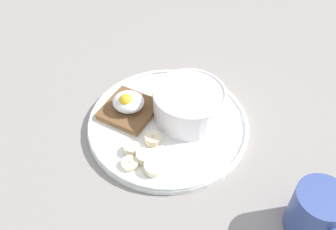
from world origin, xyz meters
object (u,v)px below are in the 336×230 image
poached_egg (128,102)px  banana_slice_outer (144,157)px  banana_slice_front (154,167)px  coffee_mug (317,213)px  banana_slice_back (153,139)px  toast_slice (129,110)px  banana_slice_left (132,149)px  banana_slice_inner (130,163)px  oatmeal_bowl (189,104)px  banana_slice_right (161,154)px

poached_egg → banana_slice_outer: size_ratio=1.56×
banana_slice_front → coffee_mug: bearing=165.6°
banana_slice_back → banana_slice_outer: size_ratio=1.12×
toast_slice → banana_slice_left: (-2.40, 8.87, 0.05)cm
banana_slice_front → banana_slice_inner: (4.03, -0.21, -0.25)cm
banana_slice_back → banana_slice_inner: (2.84, 5.47, -0.21)cm
banana_slice_inner → banana_slice_outer: (-2.04, -1.50, 0.25)cm
banana_slice_front → banana_slice_outer: bearing=-40.8°
oatmeal_bowl → toast_slice: (10.82, 0.77, -2.27)cm
banana_slice_front → banana_slice_left: banana_slice_front is taller
poached_egg → banana_slice_right: 12.03cm
poached_egg → banana_slice_outer: bearing=115.0°
poached_egg → banana_slice_front: poached_egg is taller
banana_slice_front → banana_slice_outer: same height
oatmeal_bowl → banana_slice_right: bearing=71.4°
oatmeal_bowl → banana_slice_outer: bearing=60.8°
banana_slice_outer → oatmeal_bowl: bearing=-119.2°
banana_slice_left → banana_slice_back: same height
toast_slice → banana_slice_right: size_ratio=2.93×
banana_slice_back → banana_slice_left: bearing=40.4°
toast_slice → poached_egg: bearing=68.9°
oatmeal_bowl → banana_slice_front: size_ratio=2.83×
banana_slice_front → coffee_mug: size_ratio=0.44×
banana_slice_left → banana_slice_outer: 2.65cm
banana_slice_front → banana_slice_right: 2.78cm
banana_slice_right → banana_slice_inner: 5.40cm
banana_slice_inner → coffee_mug: coffee_mug is taller
poached_egg → banana_slice_back: 8.52cm
banana_slice_right → coffee_mug: (-22.98, 8.78, 2.57)cm
banana_slice_inner → coffee_mug: bearing=167.2°
banana_slice_front → coffee_mug: 24.66cm
toast_slice → banana_slice_back: size_ratio=2.82×
banana_slice_front → banana_slice_outer: 2.62cm
oatmeal_bowl → banana_slice_back: size_ratio=3.15×
banana_slice_left → banana_slice_back: 4.03cm
toast_slice → banana_slice_outer: (-4.68, 10.23, 0.10)cm
banana_slice_left → banana_slice_outer: same height
oatmeal_bowl → banana_slice_inner: (8.19, 12.50, -2.42)cm
banana_slice_outer → banana_slice_left: bearing=-30.9°
poached_egg → banana_slice_front: 13.75cm
banana_slice_back → banana_slice_right: same height
banana_slice_back → banana_slice_right: size_ratio=1.04×
toast_slice → banana_slice_outer: 11.25cm
banana_slice_front → toast_slice: bearing=-60.8°
oatmeal_bowl → coffee_mug: 27.18cm
banana_slice_right → coffee_mug: coffee_mug is taller
poached_egg → banana_slice_back: bearing=131.8°
banana_slice_outer → banana_slice_inner: bearing=36.2°
poached_egg → coffee_mug: (-30.46, 17.96, 0.43)cm
banana_slice_front → banana_slice_left: 5.25cm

